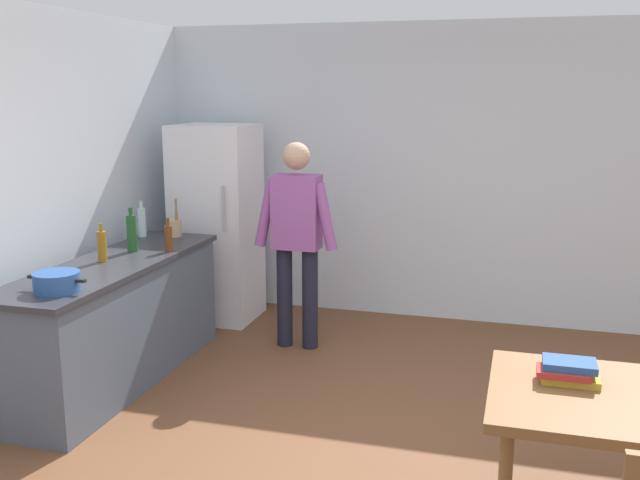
# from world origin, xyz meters

# --- Properties ---
(ground_plane) EXTENTS (14.00, 14.00, 0.00)m
(ground_plane) POSITION_xyz_m (0.00, 0.00, 0.00)
(ground_plane) COLOR brown
(wall_back) EXTENTS (6.40, 0.12, 2.70)m
(wall_back) POSITION_xyz_m (0.00, 3.00, 1.35)
(wall_back) COLOR silver
(wall_back) RESTS_ON ground_plane
(kitchen_counter) EXTENTS (0.64, 2.20, 0.90)m
(kitchen_counter) POSITION_xyz_m (-2.00, 0.80, 0.45)
(kitchen_counter) COLOR #4C5666
(kitchen_counter) RESTS_ON ground_plane
(refrigerator) EXTENTS (0.70, 0.67, 1.80)m
(refrigerator) POSITION_xyz_m (-1.90, 2.40, 0.90)
(refrigerator) COLOR white
(refrigerator) RESTS_ON ground_plane
(person) EXTENTS (0.70, 0.22, 1.70)m
(person) POSITION_xyz_m (-0.95, 1.85, 0.98)
(person) COLOR #1E1E2D
(person) RESTS_ON ground_plane
(cooking_pot) EXTENTS (0.40, 0.28, 0.12)m
(cooking_pot) POSITION_xyz_m (-1.90, 0.03, 0.96)
(cooking_pot) COLOR #285193
(cooking_pot) RESTS_ON kitchen_counter
(utensil_jar) EXTENTS (0.11, 0.11, 0.32)m
(utensil_jar) POSITION_xyz_m (-1.99, 1.74, 0.98)
(utensil_jar) COLOR tan
(utensil_jar) RESTS_ON kitchen_counter
(bottle_water_clear) EXTENTS (0.07, 0.07, 0.30)m
(bottle_water_clear) POSITION_xyz_m (-2.25, 1.67, 1.03)
(bottle_water_clear) COLOR silver
(bottle_water_clear) RESTS_ON kitchen_counter
(bottle_oil_amber) EXTENTS (0.06, 0.06, 0.28)m
(bottle_oil_amber) POSITION_xyz_m (-2.07, 0.79, 1.02)
(bottle_oil_amber) COLOR #996619
(bottle_oil_amber) RESTS_ON kitchen_counter
(bottle_beer_brown) EXTENTS (0.06, 0.06, 0.26)m
(bottle_beer_brown) POSITION_xyz_m (-1.77, 1.21, 1.01)
(bottle_beer_brown) COLOR #5B3314
(bottle_beer_brown) RESTS_ON kitchen_counter
(bottle_wine_green) EXTENTS (0.08, 0.08, 0.34)m
(bottle_wine_green) POSITION_xyz_m (-2.03, 1.14, 1.05)
(bottle_wine_green) COLOR #1E5123
(bottle_wine_green) RESTS_ON kitchen_counter
(book_stack) EXTENTS (0.29, 0.20, 0.10)m
(book_stack) POSITION_xyz_m (1.06, -0.19, 0.80)
(book_stack) COLOR gold
(book_stack) RESTS_ON dining_table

